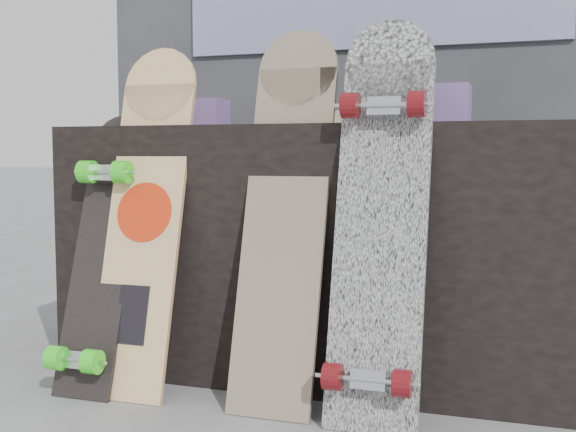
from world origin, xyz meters
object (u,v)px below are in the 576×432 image
(longboard_geisha, at_px, (146,208))
(longboard_celtic, at_px, (286,203))
(longboard_cascadia, at_px, (381,211))
(skateboard_dark, at_px, (101,248))
(vendor_table, at_px, (319,250))

(longboard_geisha, height_order, longboard_celtic, longboard_celtic)
(longboard_geisha, distance_m, longboard_cascadia, 0.72)
(longboard_geisha, xyz_separation_m, longboard_celtic, (0.44, 0.02, 0.02))
(longboard_celtic, relative_size, longboard_cascadia, 1.00)
(longboard_geisha, bearing_deg, skateboard_dark, -161.30)
(longboard_cascadia, height_order, skateboard_dark, longboard_cascadia)
(vendor_table, relative_size, longboard_geisha, 1.53)
(vendor_table, xyz_separation_m, longboard_cascadia, (0.28, -0.37, 0.16))
(longboard_celtic, xyz_separation_m, skateboard_dark, (-0.57, -0.07, -0.15))
(longboard_geisha, relative_size, longboard_cascadia, 0.96)
(longboard_geisha, xyz_separation_m, longboard_cascadia, (0.72, -0.04, 0.01))
(skateboard_dark, bearing_deg, vendor_table, 33.21)
(longboard_geisha, height_order, skateboard_dark, longboard_geisha)
(longboard_cascadia, bearing_deg, longboard_geisha, 177.19)
(longboard_geisha, distance_m, longboard_celtic, 0.44)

